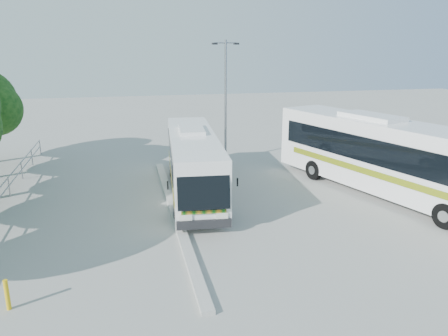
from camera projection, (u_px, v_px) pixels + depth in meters
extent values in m
plane|color=#9A9A95|center=(235.00, 225.00, 18.21)|extent=(100.00, 100.00, 0.00)
cube|color=#B2B2AD|center=(174.00, 211.00, 19.56)|extent=(0.40, 16.00, 0.15)
cylinder|color=gray|center=(38.00, 150.00, 29.04)|extent=(0.06, 0.06, 1.00)
cube|color=white|center=(193.00, 161.00, 21.84)|extent=(3.09, 10.76, 2.70)
cube|color=black|center=(204.00, 188.00, 16.67)|extent=(2.06, 0.57, 1.72)
cube|color=black|center=(170.00, 153.00, 22.10)|extent=(0.75, 8.46, 0.97)
cube|color=black|center=(214.00, 151.00, 22.41)|extent=(0.75, 8.46, 0.97)
cube|color=#0C5712|center=(171.00, 173.00, 21.57)|extent=(0.80, 9.16, 0.25)
cylinder|color=black|center=(177.00, 209.00, 18.75)|extent=(0.34, 0.90, 0.88)
cylinder|color=black|center=(223.00, 207.00, 19.02)|extent=(0.34, 0.90, 0.88)
cylinder|color=black|center=(172.00, 169.00, 24.90)|extent=(0.34, 0.90, 0.88)
cylinder|color=black|center=(207.00, 167.00, 25.17)|extent=(0.34, 0.90, 0.88)
cube|color=white|center=(386.00, 155.00, 21.46)|extent=(6.49, 13.23, 3.31)
cube|color=black|center=(356.00, 148.00, 21.21)|extent=(3.17, 9.95, 1.19)
cube|color=black|center=(394.00, 141.00, 22.56)|extent=(3.17, 9.95, 1.19)
cube|color=#0B4C0A|center=(370.00, 173.00, 20.68)|extent=(3.41, 10.77, 0.30)
cylinder|color=black|center=(446.00, 216.00, 17.75)|extent=(0.64, 1.13, 1.08)
cylinder|color=black|center=(314.00, 170.00, 24.32)|extent=(0.64, 1.13, 1.08)
cylinder|color=black|center=(346.00, 164.00, 25.52)|extent=(0.64, 1.13, 1.08)
cylinder|color=gray|center=(226.00, 102.00, 27.60)|extent=(0.19, 0.19, 7.57)
cylinder|color=gray|center=(226.00, 43.00, 26.63)|extent=(1.48, 0.49, 0.08)
cube|color=black|center=(215.00, 44.00, 26.29)|extent=(0.37, 0.25, 0.11)
cube|color=black|center=(236.00, 44.00, 26.99)|extent=(0.37, 0.25, 0.11)
cylinder|color=#E9B60D|center=(7.00, 295.00, 12.27)|extent=(0.16, 0.16, 0.93)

